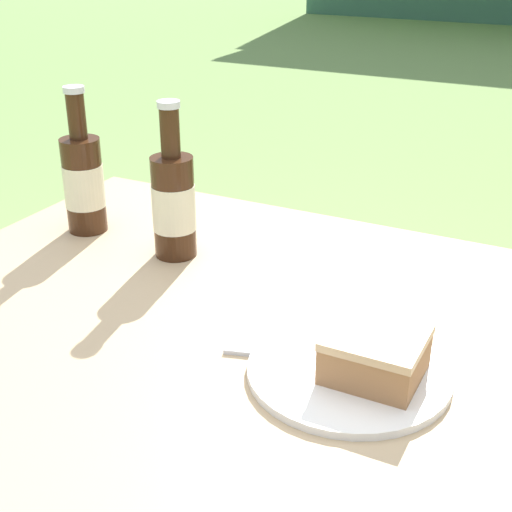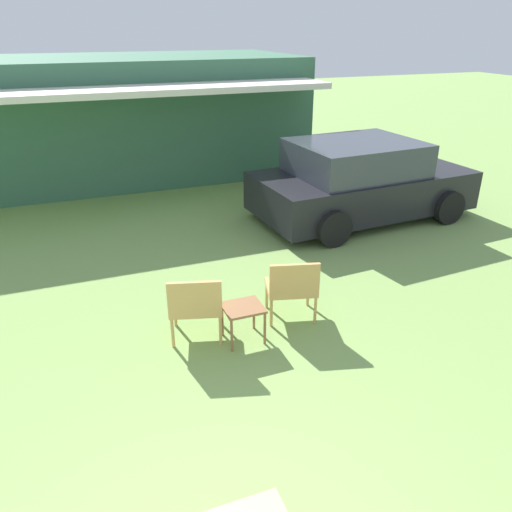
{
  "view_description": "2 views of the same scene",
  "coord_description": "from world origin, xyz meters",
  "px_view_note": "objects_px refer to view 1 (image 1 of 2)",
  "views": [
    {
      "loc": [
        0.42,
        -0.72,
        1.17
      ],
      "look_at": [
        0.0,
        0.1,
        0.74
      ],
      "focal_mm": 50.0,
      "sensor_mm": 36.0,
      "label": 1
    },
    {
      "loc": [
        -0.42,
        -1.62,
        3.33
      ],
      "look_at": [
        1.45,
        3.24,
        0.9
      ],
      "focal_mm": 35.0,
      "sensor_mm": 36.0,
      "label": 2
    }
  ],
  "objects_px": {
    "patio_table": "(223,356)",
    "cola_bottle_far": "(83,180)",
    "cake_on_plate": "(362,363)",
    "cola_bottle_near": "(174,202)"
  },
  "relations": [
    {
      "from": "cola_bottle_near",
      "to": "patio_table",
      "type": "bearing_deg",
      "value": -40.9
    },
    {
      "from": "cake_on_plate",
      "to": "patio_table",
      "type": "bearing_deg",
      "value": 167.38
    },
    {
      "from": "patio_table",
      "to": "cake_on_plate",
      "type": "xyz_separation_m",
      "value": [
        0.21,
        -0.05,
        0.08
      ]
    },
    {
      "from": "patio_table",
      "to": "cola_bottle_far",
      "type": "xyz_separation_m",
      "value": [
        -0.35,
        0.16,
        0.15
      ]
    },
    {
      "from": "patio_table",
      "to": "cola_bottle_near",
      "type": "xyz_separation_m",
      "value": [
        -0.16,
        0.14,
        0.15
      ]
    },
    {
      "from": "cola_bottle_near",
      "to": "cola_bottle_far",
      "type": "bearing_deg",
      "value": 175.07
    },
    {
      "from": "patio_table",
      "to": "cola_bottle_near",
      "type": "relative_size",
      "value": 3.98
    },
    {
      "from": "cola_bottle_near",
      "to": "cola_bottle_far",
      "type": "distance_m",
      "value": 0.19
    },
    {
      "from": "cola_bottle_far",
      "to": "patio_table",
      "type": "bearing_deg",
      "value": -24.18
    },
    {
      "from": "cake_on_plate",
      "to": "cola_bottle_far",
      "type": "relative_size",
      "value": 0.97
    }
  ]
}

